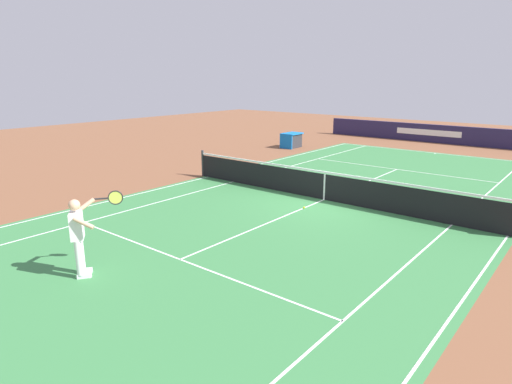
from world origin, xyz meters
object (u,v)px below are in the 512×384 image
at_px(tennis_player_near, 79,233).
at_px(tennis_ball, 304,208).
at_px(equipment_cart_tarped, 292,140).
at_px(tennis_net, 325,186).

height_order(tennis_player_near, tennis_ball, tennis_player_near).
xyz_separation_m(tennis_player_near, equipment_cart_tarped, (-16.76, -6.24, -0.49)).
distance_m(tennis_net, tennis_ball, 1.37).
height_order(tennis_net, tennis_player_near, tennis_player_near).
xyz_separation_m(tennis_net, tennis_ball, (1.29, 0.03, -0.46)).
bearing_deg(tennis_player_near, tennis_net, 173.34).
bearing_deg(tennis_player_near, equipment_cart_tarped, -159.57).
distance_m(tennis_net, equipment_cart_tarped, 11.18).
bearing_deg(tennis_net, equipment_cart_tarped, -139.91).
bearing_deg(equipment_cart_tarped, tennis_ball, 36.31).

